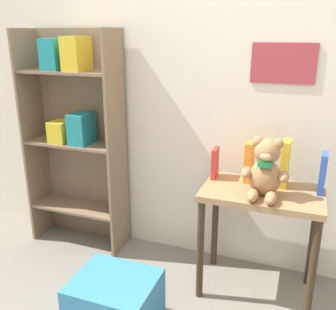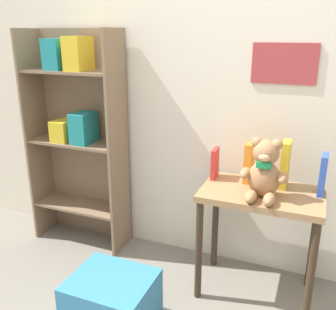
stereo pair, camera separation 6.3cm
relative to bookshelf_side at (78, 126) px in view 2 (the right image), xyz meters
name	(u,v)px [view 2 (the right image)]	position (x,y,z in m)	size (l,w,h in m)	color
wall_back	(230,71)	(1.01, 0.15, 0.39)	(4.80, 0.07, 2.50)	silver
bookshelf_side	(78,126)	(0.00, 0.00, 0.00)	(0.68, 0.26, 1.50)	#7F664C
display_table	(260,210)	(1.29, -0.16, -0.32)	(0.65, 0.41, 0.65)	#9E754C
teddy_bear	(264,171)	(1.30, -0.23, -0.07)	(0.24, 0.22, 0.32)	#A8754C
book_standing_red	(215,163)	(0.99, -0.06, -0.12)	(0.02, 0.12, 0.18)	red
book_standing_orange	(249,163)	(1.19, -0.05, -0.09)	(0.04, 0.10, 0.23)	orange
book_standing_yellow	(285,164)	(1.39, -0.05, -0.08)	(0.04, 0.12, 0.27)	gold
book_standing_blue	(323,175)	(1.59, -0.08, -0.10)	(0.03, 0.12, 0.22)	#2D51B7
storage_bin	(112,303)	(0.66, -0.73, -0.71)	(0.42, 0.36, 0.29)	teal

